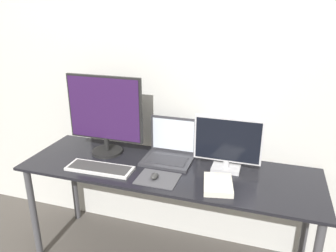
% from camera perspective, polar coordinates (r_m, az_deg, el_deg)
% --- Properties ---
extents(wall_back, '(7.00, 0.05, 2.50)m').
position_cam_1_polar(wall_back, '(2.23, 2.82, 8.83)').
color(wall_back, silver).
rests_on(wall_back, ground_plane).
extents(desk, '(1.86, 0.59, 0.73)m').
position_cam_1_polar(desk, '(2.12, -0.06, -9.55)').
color(desk, black).
rests_on(desk, ground_plane).
extents(monitor_left, '(0.53, 0.21, 0.54)m').
position_cam_1_polar(monitor_left, '(2.22, -10.94, 2.08)').
color(monitor_left, black).
rests_on(monitor_left, desk).
extents(monitor_right, '(0.41, 0.12, 0.34)m').
position_cam_1_polar(monitor_right, '(2.02, 10.33, -2.99)').
color(monitor_right, silver).
rests_on(monitor_right, desk).
extents(laptop, '(0.32, 0.26, 0.27)m').
position_cam_1_polar(laptop, '(2.18, 0.35, -4.08)').
color(laptop, '#333338').
rests_on(laptop, desk).
extents(keyboard, '(0.42, 0.16, 0.02)m').
position_cam_1_polar(keyboard, '(2.10, -11.78, -7.23)').
color(keyboard, silver).
rests_on(keyboard, desk).
extents(mousepad, '(0.24, 0.19, 0.00)m').
position_cam_1_polar(mousepad, '(1.96, -1.80, -9.17)').
color(mousepad, '#47474C').
rests_on(mousepad, desk).
extents(mouse, '(0.04, 0.07, 0.03)m').
position_cam_1_polar(mouse, '(1.94, -2.39, -8.72)').
color(mouse, '#333333').
rests_on(mouse, mousepad).
extents(book, '(0.20, 0.25, 0.03)m').
position_cam_1_polar(book, '(1.89, 8.71, -10.04)').
color(book, silver).
rests_on(book, desk).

